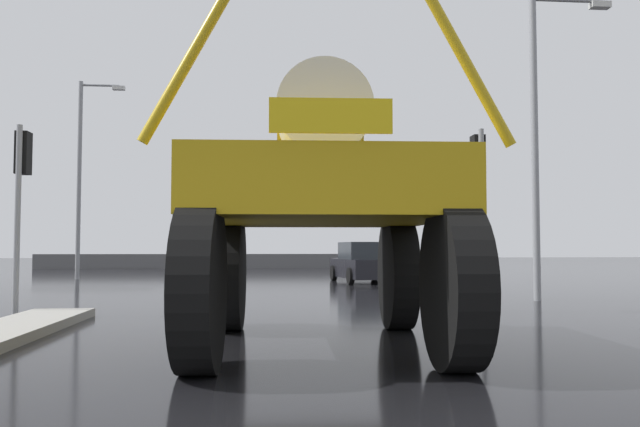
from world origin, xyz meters
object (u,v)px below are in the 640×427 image
(sedan_ahead, at_px, (364,263))
(traffic_signal_near_left, at_px, (22,177))
(traffic_signal_near_right, at_px, (479,179))
(streetlight_far_left, at_px, (83,169))
(streetlight_near_right, at_px, (541,126))
(oversize_sprayer, at_px, (320,208))

(sedan_ahead, relative_size, traffic_signal_near_left, 1.16)
(traffic_signal_near_right, xyz_separation_m, streetlight_far_left, (-11.99, 14.51, 1.85))
(sedan_ahead, height_order, traffic_signal_near_right, traffic_signal_near_right)
(traffic_signal_near_left, relative_size, streetlight_near_right, 0.48)
(streetlight_near_right, relative_size, streetlight_far_left, 0.93)
(oversize_sprayer, relative_size, traffic_signal_near_right, 1.46)
(oversize_sprayer, xyz_separation_m, streetlight_far_left, (-8.28, 18.86, 2.74))
(oversize_sprayer, relative_size, sedan_ahead, 1.29)
(traffic_signal_near_right, distance_m, streetlight_near_right, 3.83)
(oversize_sprayer, xyz_separation_m, streetlight_near_right, (6.17, 6.80, 2.49))
(sedan_ahead, xyz_separation_m, traffic_signal_near_left, (-8.52, -11.28, 1.98))
(streetlight_far_left, bearing_deg, traffic_signal_near_right, -50.43)
(traffic_signal_near_right, relative_size, streetlight_near_right, 0.49)
(sedan_ahead, distance_m, traffic_signal_near_left, 14.28)
(streetlight_near_right, bearing_deg, streetlight_far_left, 140.16)
(traffic_signal_near_left, xyz_separation_m, streetlight_far_left, (-2.82, 14.51, 1.90))
(traffic_signal_near_left, xyz_separation_m, streetlight_near_right, (11.63, 2.45, 1.65))
(streetlight_far_left, bearing_deg, oversize_sprayer, -66.29)
(sedan_ahead, relative_size, streetlight_near_right, 0.55)
(streetlight_near_right, bearing_deg, oversize_sprayer, -132.22)
(sedan_ahead, bearing_deg, traffic_signal_near_left, 136.32)
(oversize_sprayer, height_order, streetlight_far_left, streetlight_far_left)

